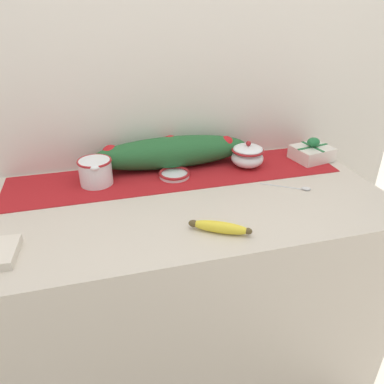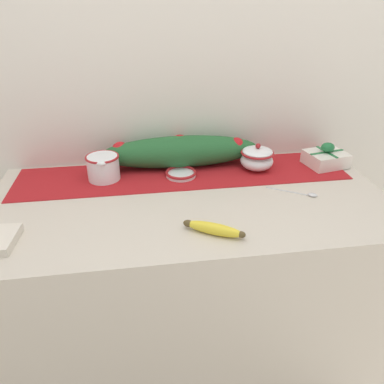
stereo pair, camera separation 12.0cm
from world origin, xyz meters
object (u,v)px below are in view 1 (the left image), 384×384
object	(u,v)px
cream_pitcher	(95,171)
sugar_bowl	(247,155)
spoon	(301,188)
gift_box	(312,152)
small_dish	(174,174)
banana	(220,227)

from	to	relation	value
cream_pitcher	sugar_bowl	size ratio (longest dim) A/B	1.10
sugar_bowl	spoon	world-z (taller)	sugar_bowl
spoon	gift_box	xyz separation A→B (m)	(0.17, 0.23, 0.03)
sugar_bowl	cream_pitcher	bearing A→B (deg)	179.93
small_dish	banana	size ratio (longest dim) A/B	0.68
spoon	banana	bearing A→B (deg)	-120.95
sugar_bowl	spoon	size ratio (longest dim) A/B	0.82
small_dish	banana	bearing A→B (deg)	-83.20
spoon	gift_box	size ratio (longest dim) A/B	0.92
banana	cream_pitcher	bearing A→B (deg)	128.90
sugar_bowl	spoon	xyz separation A→B (m)	(0.11, -0.23, -0.05)
cream_pitcher	sugar_bowl	distance (m)	0.58
cream_pitcher	sugar_bowl	world-z (taller)	sugar_bowl
cream_pitcher	spoon	bearing A→B (deg)	-18.19
cream_pitcher	small_dish	xyz separation A→B (m)	(0.28, -0.02, -0.04)
cream_pitcher	spoon	xyz separation A→B (m)	(0.70, -0.23, -0.05)
small_dish	spoon	distance (m)	0.46
gift_box	banana	bearing A→B (deg)	-142.90
small_dish	gift_box	bearing A→B (deg)	1.48
cream_pitcher	small_dish	distance (m)	0.29
spoon	gift_box	bearing A→B (deg)	85.16
cream_pitcher	banana	xyz separation A→B (m)	(0.33, -0.41, -0.04)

